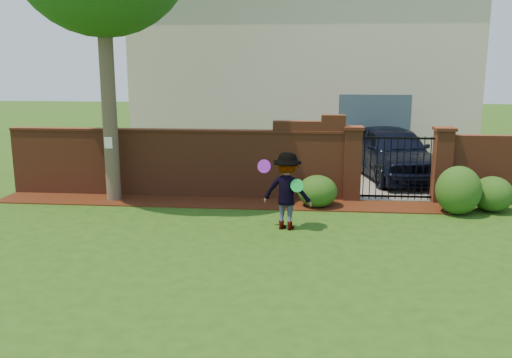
# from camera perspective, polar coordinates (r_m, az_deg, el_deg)

# --- Properties ---
(ground) EXTENTS (80.00, 80.00, 0.01)m
(ground) POSITION_cam_1_polar(r_m,az_deg,el_deg) (10.14, -2.01, -7.46)
(ground) COLOR #244912
(ground) RESTS_ON ground
(mulch_bed) EXTENTS (11.10, 1.08, 0.03)m
(mulch_bed) POSITION_cam_1_polar(r_m,az_deg,el_deg) (13.43, -4.18, -2.51)
(mulch_bed) COLOR #361609
(mulch_bed) RESTS_ON ground
(brick_wall) EXTENTS (8.70, 0.31, 2.16)m
(brick_wall) POSITION_cam_1_polar(r_m,az_deg,el_deg) (14.09, -8.04, 1.87)
(brick_wall) COLOR brown
(brick_wall) RESTS_ON ground
(pillar_left) EXTENTS (0.50, 0.50, 1.88)m
(pillar_left) POSITION_cam_1_polar(r_m,az_deg,el_deg) (13.74, 10.15, 1.67)
(pillar_left) COLOR brown
(pillar_left) RESTS_ON ground
(pillar_right) EXTENTS (0.50, 0.50, 1.88)m
(pillar_right) POSITION_cam_1_polar(r_m,az_deg,el_deg) (14.09, 19.10, 1.45)
(pillar_right) COLOR brown
(pillar_right) RESTS_ON ground
(iron_gate) EXTENTS (1.78, 0.03, 1.60)m
(iron_gate) POSITION_cam_1_polar(r_m,az_deg,el_deg) (13.89, 14.66, 1.15)
(iron_gate) COLOR black
(iron_gate) RESTS_ON ground
(driveway) EXTENTS (3.20, 8.00, 0.01)m
(driveway) POSITION_cam_1_polar(r_m,az_deg,el_deg) (17.94, 12.56, 0.88)
(driveway) COLOR slate
(driveway) RESTS_ON ground
(house) EXTENTS (12.40, 6.40, 6.30)m
(house) POSITION_cam_1_polar(r_m,az_deg,el_deg) (21.48, 4.90, 11.38)
(house) COLOR beige
(house) RESTS_ON ground
(car) EXTENTS (2.79, 4.98, 1.60)m
(car) POSITION_cam_1_polar(r_m,az_deg,el_deg) (16.53, 14.55, 2.65)
(car) COLOR black
(car) RESTS_ON ground
(paper_notice) EXTENTS (0.20, 0.01, 0.28)m
(paper_notice) POSITION_cam_1_polar(r_m,az_deg,el_deg) (13.72, -15.37, 3.72)
(paper_notice) COLOR white
(paper_notice) RESTS_ON tree
(shrub_left) EXTENTS (0.95, 0.95, 0.78)m
(shrub_left) POSITION_cam_1_polar(r_m,az_deg,el_deg) (13.05, 6.53, -1.30)
(shrub_left) COLOR #174514
(shrub_left) RESTS_ON ground
(shrub_middle) EXTENTS (1.02, 1.02, 1.12)m
(shrub_middle) POSITION_cam_1_polar(r_m,az_deg,el_deg) (13.15, 20.63, -1.13)
(shrub_middle) COLOR #174514
(shrub_middle) RESTS_ON ground
(shrub_right) EXTENTS (0.94, 0.94, 0.83)m
(shrub_right) POSITION_cam_1_polar(r_m,az_deg,el_deg) (13.73, 23.74, -1.47)
(shrub_right) COLOR #174514
(shrub_right) RESTS_ON ground
(man) EXTENTS (1.17, 0.86, 1.62)m
(man) POSITION_cam_1_polar(r_m,az_deg,el_deg) (11.15, 3.24, -1.32)
(man) COLOR gray
(man) RESTS_ON ground
(frisbee_purple) EXTENTS (0.29, 0.14, 0.28)m
(frisbee_purple) POSITION_cam_1_polar(r_m,az_deg,el_deg) (11.12, 0.87, 1.36)
(frisbee_purple) COLOR purple
(frisbee_purple) RESTS_ON man
(frisbee_green) EXTENTS (0.28, 0.10, 0.27)m
(frisbee_green) POSITION_cam_1_polar(r_m,az_deg,el_deg) (10.92, 4.38, -0.70)
(frisbee_green) COLOR green
(frisbee_green) RESTS_ON man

